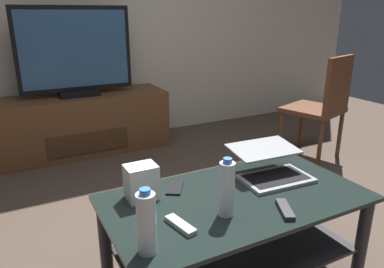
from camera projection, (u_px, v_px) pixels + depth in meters
coffee_table at (235, 222)px, 1.73m from camera, size 1.21×0.66×0.45m
media_cabinet at (82, 124)px, 3.38m from camera, size 1.56×0.50×0.54m
television at (75, 54)px, 3.15m from camera, size 0.98×0.20×0.77m
dining_chair at (323, 103)px, 3.12m from camera, size 0.55×0.55×0.92m
laptop at (271, 166)px, 1.86m from camera, size 0.37×0.36×0.14m
router_box at (141, 182)px, 1.64m from camera, size 0.14×0.11×0.16m
water_bottle_near at (227, 189)px, 1.49m from camera, size 0.07×0.07×0.25m
water_bottle_far at (146, 223)px, 1.25m from camera, size 0.07×0.07×0.25m
cell_phone at (175, 188)px, 1.75m from camera, size 0.13×0.16×0.01m
tv_remote at (180, 225)px, 1.44m from camera, size 0.07×0.17×0.02m
soundbar_remote at (285, 209)px, 1.55m from camera, size 0.11×0.16×0.02m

